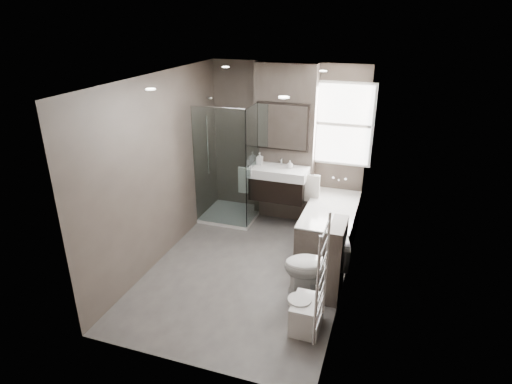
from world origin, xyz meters
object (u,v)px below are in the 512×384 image
at_px(bathtub, 330,223).
at_px(toilet, 315,266).
at_px(vanity, 278,183).
at_px(bidet, 306,314).

bearing_deg(bathtub, toilet, -88.15).
xyz_separation_m(vanity, bidet, (1.01, -2.40, -0.55)).
distance_m(toilet, bidet, 0.71).
bearing_deg(vanity, bathtub, -19.37).
height_order(vanity, bidet, vanity).
relative_size(vanity, bathtub, 0.59).
xyz_separation_m(vanity, bathtub, (0.92, -0.33, -0.43)).
distance_m(vanity, bathtub, 1.07).
xyz_separation_m(bathtub, toilet, (0.05, -1.39, 0.07)).
bearing_deg(bathtub, bidet, -87.51).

